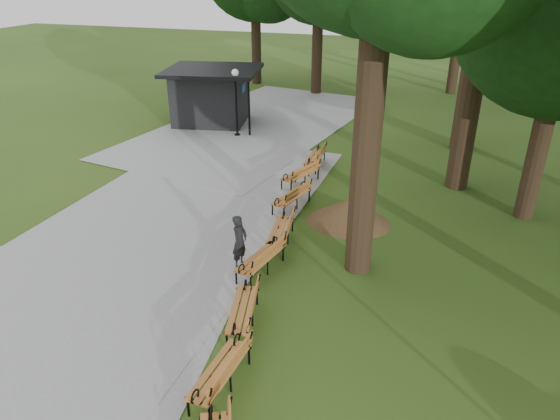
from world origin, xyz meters
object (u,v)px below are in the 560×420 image
(lamp_post, at_px, (236,89))
(dirt_mound, at_px, (349,211))
(bench_2, at_px, (242,310))
(bench_6, at_px, (300,174))
(bench_3, at_px, (260,258))
(person, at_px, (240,242))
(bench_4, at_px, (281,230))
(bench_5, at_px, (291,197))
(bench_1, at_px, (220,371))
(bench_7, at_px, (315,157))
(kiosk, at_px, (210,96))

(lamp_post, relative_size, dirt_mound, 1.40)
(bench_2, relative_size, bench_6, 1.00)
(bench_3, relative_size, bench_6, 1.00)
(person, relative_size, bench_6, 0.80)
(bench_4, distance_m, bench_5, 2.41)
(bench_4, relative_size, bench_5, 1.00)
(dirt_mound, distance_m, bench_6, 3.36)
(dirt_mound, relative_size, bench_1, 1.19)
(bench_1, bearing_deg, bench_3, -166.26)
(dirt_mound, relative_size, bench_4, 1.19)
(bench_1, height_order, bench_2, same)
(bench_1, distance_m, bench_2, 1.95)
(bench_1, relative_size, bench_3, 1.00)
(lamp_post, distance_m, dirt_mound, 10.11)
(lamp_post, relative_size, bench_2, 1.66)
(bench_2, distance_m, bench_6, 8.34)
(dirt_mound, bearing_deg, bench_7, 116.86)
(bench_5, bearing_deg, bench_4, 24.18)
(lamp_post, distance_m, bench_4, 10.72)
(bench_3, bearing_deg, person, -90.00)
(lamp_post, distance_m, bench_2, 14.31)
(bench_5, xyz_separation_m, bench_7, (-0.19, 3.96, 0.00))
(bench_6, bearing_deg, bench_7, -159.79)
(kiosk, bearing_deg, lamp_post, -48.91)
(person, xyz_separation_m, bench_3, (0.63, -0.14, -0.32))
(bench_2, bearing_deg, dirt_mound, 154.37)
(bench_7, bearing_deg, dirt_mound, 25.60)
(kiosk, distance_m, bench_3, 14.50)
(bench_1, relative_size, bench_2, 1.00)
(person, height_order, kiosk, kiosk)
(lamp_post, relative_size, bench_4, 1.66)
(bench_5, relative_size, bench_7, 1.00)
(dirt_mound, bearing_deg, bench_6, 132.93)
(bench_3, height_order, bench_5, same)
(bench_6, bearing_deg, person, 21.97)
(dirt_mound, relative_size, bench_6, 1.19)
(bench_2, distance_m, bench_3, 2.24)
(dirt_mound, height_order, bench_3, bench_3)
(bench_4, bearing_deg, bench_1, -1.17)
(bench_1, xyz_separation_m, bench_7, (-1.20, 12.14, 0.00))
(bench_5, bearing_deg, bench_7, -162.10)
(dirt_mound, relative_size, bench_5, 1.19)
(bench_3, bearing_deg, bench_7, -163.54)
(kiosk, distance_m, lamp_post, 2.81)
(bench_1, distance_m, bench_5, 8.24)
(kiosk, height_order, lamp_post, lamp_post)
(bench_7, bearing_deg, bench_1, 4.36)
(bench_2, xyz_separation_m, bench_4, (-0.33, 3.86, 0.00))
(kiosk, bearing_deg, bench_3, -70.78)
(person, height_order, bench_7, person)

